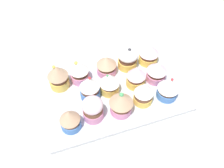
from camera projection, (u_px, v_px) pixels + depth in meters
ground_plane at (112, 96)px, 72.01cm from camera, size 180.00×180.00×3.00cm
baking_tray at (112, 92)px, 70.38cm from camera, size 40.75×26.77×1.20cm
cupcake_0 at (149, 53)px, 74.75cm from camera, size 6.17×6.17×6.86cm
cupcake_1 at (128, 58)px, 73.38cm from camera, size 6.28×6.28×7.18cm
cupcake_2 at (107, 65)px, 71.84cm from camera, size 6.07×6.07×6.53cm
cupcake_3 at (79, 71)px, 69.67cm from camera, size 5.64×5.64×7.68cm
cupcake_4 at (58, 76)px, 67.84cm from camera, size 6.00×6.00×8.46cm
cupcake_5 at (157, 72)px, 69.84cm from camera, size 5.95×5.95×6.88cm
cupcake_6 at (136, 76)px, 68.40cm from camera, size 5.51×5.51×7.49cm
cupcake_7 at (110, 83)px, 66.80cm from camera, size 5.69×5.69×7.45cm
cupcake_8 at (90, 89)px, 65.29cm from camera, size 5.60×5.60×8.23cm
cupcake_9 at (169, 87)px, 65.74cm from camera, size 6.07×6.07×7.72cm
cupcake_10 at (144, 93)px, 64.57cm from camera, size 5.35×5.35×7.67cm
cupcake_11 at (121, 103)px, 62.28cm from camera, size 6.39×6.39×7.97cm
cupcake_12 at (93, 109)px, 61.53cm from camera, size 5.48×5.48×7.29cm
cupcake_13 at (70, 119)px, 59.81cm from camera, size 5.29×5.29×6.75cm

